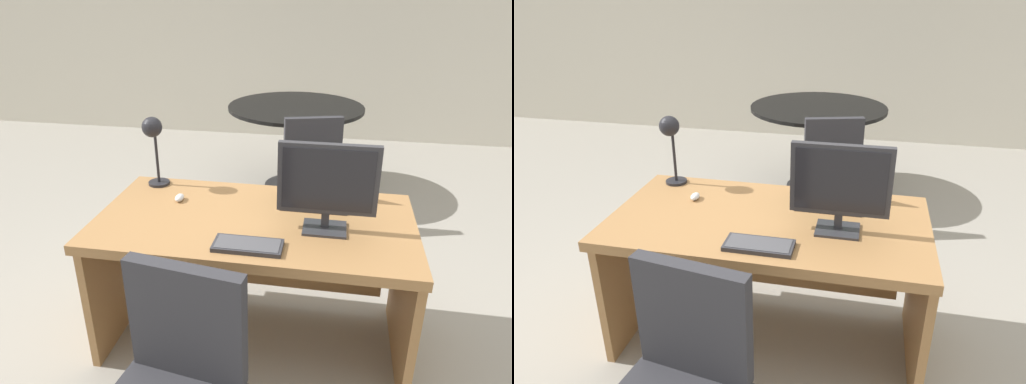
# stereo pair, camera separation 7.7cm
# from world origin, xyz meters

# --- Properties ---
(ground) EXTENTS (12.00, 12.00, 0.00)m
(ground) POSITION_xyz_m (0.00, 1.50, 0.00)
(ground) COLOR gray
(back_wall) EXTENTS (10.00, 0.10, 2.80)m
(back_wall) POSITION_xyz_m (0.00, 3.80, 1.40)
(back_wall) COLOR silver
(back_wall) RESTS_ON ground
(desk) EXTENTS (1.54, 0.82, 0.74)m
(desk) POSITION_xyz_m (0.00, 0.04, 0.54)
(desk) COLOR #9E7042
(desk) RESTS_ON ground
(monitor) EXTENTS (0.45, 0.16, 0.42)m
(monitor) POSITION_xyz_m (0.34, -0.06, 0.97)
(monitor) COLOR #2D2D33
(monitor) RESTS_ON desk
(laptop) EXTENTS (0.34, 0.28, 0.25)m
(laptop) POSITION_xyz_m (0.28, 0.29, 0.81)
(laptop) COLOR #2D2D33
(laptop) RESTS_ON desk
(keyboard) EXTENTS (0.30, 0.14, 0.02)m
(keyboard) POSITION_xyz_m (0.02, -0.28, 0.75)
(keyboard) COLOR #2D2D33
(keyboard) RESTS_ON desk
(mouse) EXTENTS (0.04, 0.08, 0.03)m
(mouse) POSITION_xyz_m (-0.42, 0.13, 0.75)
(mouse) COLOR silver
(mouse) RESTS_ON desk
(desk_lamp) EXTENTS (0.12, 0.14, 0.40)m
(desk_lamp) POSITION_xyz_m (-0.61, 0.29, 1.03)
(desk_lamp) COLOR black
(desk_lamp) RESTS_ON desk
(meeting_table) EXTENTS (1.20, 1.20, 0.80)m
(meeting_table) POSITION_xyz_m (-0.01, 2.07, 0.60)
(meeting_table) COLOR black
(meeting_table) RESTS_ON ground
(meeting_chair_near) EXTENTS (0.57, 0.58, 0.89)m
(meeting_chair_near) POSITION_xyz_m (0.24, 1.22, 0.34)
(meeting_chair_near) COLOR black
(meeting_chair_near) RESTS_ON ground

